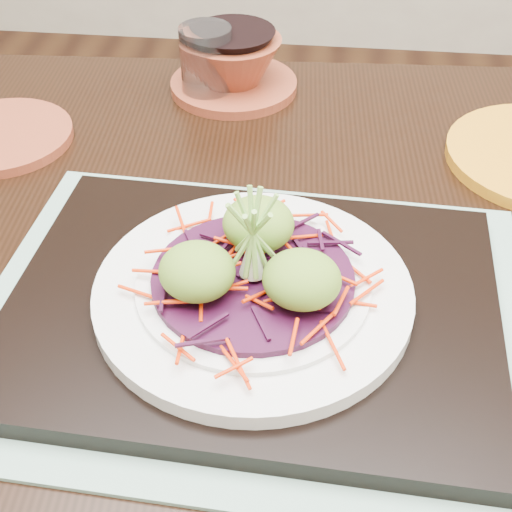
# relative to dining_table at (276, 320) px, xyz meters

# --- Properties ---
(dining_table) EXTENTS (1.17, 0.82, 0.71)m
(dining_table) POSITION_rel_dining_table_xyz_m (0.00, 0.00, 0.00)
(dining_table) COLOR black
(dining_table) RESTS_ON ground
(placemat) EXTENTS (0.45, 0.36, 0.00)m
(placemat) POSITION_rel_dining_table_xyz_m (-0.01, -0.09, 0.09)
(placemat) COLOR #81A68F
(placemat) RESTS_ON dining_table
(serving_tray) EXTENTS (0.39, 0.30, 0.02)m
(serving_tray) POSITION_rel_dining_table_xyz_m (-0.01, -0.09, 0.11)
(serving_tray) COLOR black
(serving_tray) RESTS_ON placemat
(white_plate) EXTENTS (0.25, 0.25, 0.02)m
(white_plate) POSITION_rel_dining_table_xyz_m (-0.01, -0.09, 0.12)
(white_plate) COLOR silver
(white_plate) RESTS_ON serving_tray
(cabbage_bed) EXTENTS (0.16, 0.16, 0.01)m
(cabbage_bed) POSITION_rel_dining_table_xyz_m (-0.01, -0.09, 0.13)
(cabbage_bed) COLOR #360A25
(cabbage_bed) RESTS_ON white_plate
(carrot_julienne) EXTENTS (0.19, 0.19, 0.01)m
(carrot_julienne) POSITION_rel_dining_table_xyz_m (-0.01, -0.09, 0.14)
(carrot_julienne) COLOR red
(carrot_julienne) RESTS_ON cabbage_bed
(guacamole_scoops) EXTENTS (0.14, 0.12, 0.04)m
(guacamole_scoops) POSITION_rel_dining_table_xyz_m (-0.01, -0.09, 0.16)
(guacamole_scoops) COLOR olive
(guacamole_scoops) RESTS_ON cabbage_bed
(scallion_garnish) EXTENTS (0.06, 0.06, 0.09)m
(scallion_garnish) POSITION_rel_dining_table_xyz_m (-0.01, -0.09, 0.18)
(scallion_garnish) COLOR #7EB648
(scallion_garnish) RESTS_ON cabbage_bed
(terracotta_side_plate) EXTENTS (0.16, 0.16, 0.01)m
(terracotta_side_plate) POSITION_rel_dining_table_xyz_m (-0.32, 0.15, 0.10)
(terracotta_side_plate) COLOR maroon
(terracotta_side_plate) RESTS_ON dining_table
(water_glass) EXTENTS (0.07, 0.07, 0.09)m
(water_glass) POSITION_rel_dining_table_xyz_m (-0.11, 0.27, 0.14)
(water_glass) COLOR white
(water_glass) RESTS_ON dining_table
(terracotta_bowl_set) EXTENTS (0.17, 0.17, 0.06)m
(terracotta_bowl_set) POSITION_rel_dining_table_xyz_m (-0.08, 0.29, 0.12)
(terracotta_bowl_set) COLOR maroon
(terracotta_bowl_set) RESTS_ON dining_table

